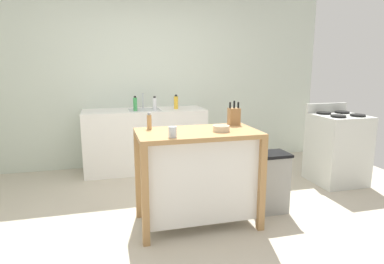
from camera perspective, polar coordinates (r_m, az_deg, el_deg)
name	(u,v)px	position (r m, az deg, el deg)	size (l,w,h in m)	color
ground_plane	(177,219)	(3.44, -2.64, -14.61)	(6.57, 6.57, 0.00)	#BCB29E
wall_back	(147,79)	(5.10, -7.70, 8.98)	(5.57, 0.10, 2.60)	silver
kitchen_island	(197,173)	(3.17, 0.94, -6.97)	(1.12, 0.62, 0.91)	#AD7F4C
knife_block	(234,116)	(3.39, 7.19, 2.72)	(0.11, 0.09, 0.24)	#9E7042
bowl_ceramic_wide	(221,128)	(3.05, 5.03, 0.65)	(0.15, 0.15, 0.05)	beige
drinking_cup	(173,132)	(2.78, -3.35, 0.00)	(0.07, 0.07, 0.09)	silver
pepper_grinder	(149,121)	(3.16, -7.34, 1.85)	(0.04, 0.04, 0.16)	tan
trash_bin	(270,182)	(3.58, 13.15, -8.34)	(0.36, 0.28, 0.63)	gray
sink_counter	(145,140)	(4.86, -8.03, -1.33)	(1.71, 0.60, 0.89)	white
sink_faucet	(143,101)	(4.91, -8.41, 5.32)	(0.02, 0.02, 0.22)	#B7BCC1
bottle_spray_cleaner	(155,103)	(4.73, -6.43, 4.88)	(0.06, 0.06, 0.19)	white
bottle_hand_soap	(135,104)	(4.66, -9.71, 4.77)	(0.05, 0.05, 0.21)	green
bottle_dish_soap	(176,102)	(4.79, -2.76, 5.10)	(0.06, 0.06, 0.20)	yellow
stove	(337,148)	(4.68, 23.61, -2.59)	(0.60, 0.60, 1.01)	silver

